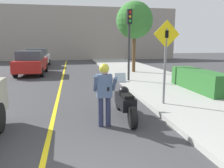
% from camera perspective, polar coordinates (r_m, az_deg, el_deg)
% --- Properties ---
extents(sidewalk_curb, '(4.40, 44.00, 0.16)m').
position_cam_1_polar(sidewalk_curb, '(8.85, 22.73, -4.29)').
color(sidewalk_curb, '#9E9E99').
rests_on(sidewalk_curb, ground).
extents(road_center_line, '(0.12, 36.00, 0.01)m').
position_cam_1_polar(road_center_line, '(9.41, -13.94, -3.36)').
color(road_center_line, yellow).
rests_on(road_center_line, ground).
extents(building_backdrop, '(28.00, 1.20, 6.69)m').
position_cam_1_polar(building_backdrop, '(29.14, -10.82, 12.80)').
color(building_backdrop, gray).
rests_on(building_backdrop, ground).
extents(motorcycle, '(0.62, 2.30, 1.28)m').
position_cam_1_polar(motorcycle, '(6.62, 3.35, -4.67)').
color(motorcycle, black).
rests_on(motorcycle, ground).
extents(person_biker, '(0.59, 0.47, 1.72)m').
position_cam_1_polar(person_biker, '(5.78, -2.06, -1.19)').
color(person_biker, '#282D4C').
rests_on(person_biker, ground).
extents(crossing_sign, '(0.91, 0.08, 2.82)m').
position_cam_1_polar(crossing_sign, '(7.60, 13.79, 7.46)').
color(crossing_sign, slate).
rests_on(crossing_sign, sidewalk_curb).
extents(traffic_light, '(0.26, 0.30, 3.81)m').
position_cam_1_polar(traffic_light, '(12.13, 4.51, 13.39)').
color(traffic_light, '#2D2D30').
rests_on(traffic_light, sidewalk_curb).
extents(hedge_row, '(0.90, 3.53, 0.88)m').
position_cam_1_polar(hedge_row, '(10.54, 21.68, 1.00)').
color(hedge_row, '#286028').
rests_on(hedge_row, sidewalk_curb).
extents(street_tree, '(2.55, 2.55, 4.89)m').
position_cam_1_polar(street_tree, '(15.90, 5.87, 16.18)').
color(street_tree, brown).
rests_on(street_tree, sidewalk_curb).
extents(parked_car_red, '(1.88, 4.20, 1.68)m').
position_cam_1_polar(parked_car_red, '(16.47, -20.34, 5.28)').
color(parked_car_red, black).
rests_on(parked_car_red, ground).
extents(parked_car_white, '(1.88, 4.20, 1.68)m').
position_cam_1_polar(parked_car_white, '(21.68, -18.77, 6.56)').
color(parked_car_white, black).
rests_on(parked_car_white, ground).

